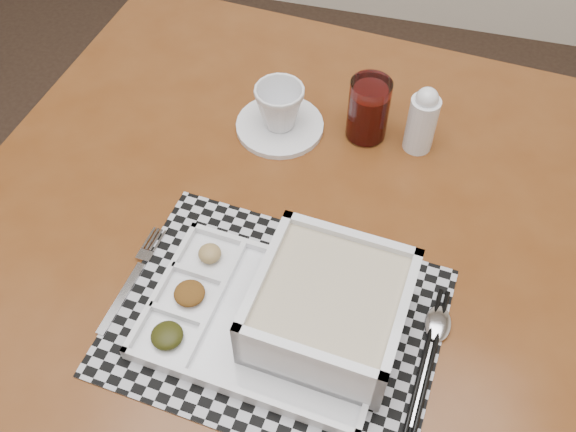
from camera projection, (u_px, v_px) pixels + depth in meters
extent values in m
cube|color=#572A0F|center=(298.00, 260.00, 0.96)|extent=(1.18, 1.18, 0.04)
cylinder|color=#572A0F|center=(181.00, 147.00, 1.66)|extent=(0.05, 0.05, 0.77)
cylinder|color=#572A0F|center=(568.00, 252.00, 1.46)|extent=(0.05, 0.05, 0.77)
cube|color=#572A0F|center=(375.00, 95.00, 1.28)|extent=(0.93, 0.12, 0.09)
cube|color=#572A0F|center=(44.00, 204.00, 1.11)|extent=(0.12, 0.93, 0.09)
cube|color=#A9A9B1|center=(277.00, 321.00, 0.87)|extent=(0.46, 0.37, 0.00)
cube|color=white|center=(267.00, 323.00, 0.86)|extent=(0.34, 0.25, 0.01)
cube|color=white|center=(294.00, 257.00, 0.91)|extent=(0.32, 0.04, 0.01)
cube|color=white|center=(236.00, 391.00, 0.79)|extent=(0.32, 0.04, 0.01)
cube|color=white|center=(162.00, 285.00, 0.89)|extent=(0.03, 0.22, 0.01)
cube|color=white|center=(380.00, 356.00, 0.82)|extent=(0.03, 0.22, 0.01)
cube|color=white|center=(215.00, 303.00, 0.87)|extent=(0.03, 0.20, 0.01)
cube|color=white|center=(176.00, 314.00, 0.86)|extent=(0.08, 0.02, 0.01)
cube|color=white|center=(197.00, 274.00, 0.90)|extent=(0.08, 0.02, 0.01)
ellipsoid|color=black|center=(167.00, 335.00, 0.84)|extent=(0.04, 0.04, 0.02)
ellipsoid|color=#44200B|center=(189.00, 293.00, 0.88)|extent=(0.04, 0.04, 0.02)
ellipsoid|color=olive|center=(210.00, 253.00, 0.91)|extent=(0.03, 0.03, 0.02)
cube|color=white|center=(328.00, 321.00, 0.85)|extent=(0.21, 0.21, 0.01)
cube|color=white|center=(350.00, 252.00, 0.87)|extent=(0.19, 0.03, 0.09)
cube|color=white|center=(307.00, 368.00, 0.77)|extent=(0.19, 0.03, 0.09)
cube|color=white|center=(265.00, 286.00, 0.84)|extent=(0.03, 0.19, 0.09)
cube|color=white|center=(398.00, 328.00, 0.80)|extent=(0.03, 0.19, 0.09)
cube|color=#BDB08C|center=(330.00, 308.00, 0.82)|extent=(0.18, 0.18, 0.08)
cube|color=silver|center=(120.00, 297.00, 0.89)|extent=(0.02, 0.12, 0.00)
cube|color=silver|center=(145.00, 255.00, 0.93)|extent=(0.02, 0.02, 0.00)
cube|color=silver|center=(149.00, 238.00, 0.95)|extent=(0.01, 0.04, 0.00)
cube|color=silver|center=(153.00, 239.00, 0.95)|extent=(0.01, 0.04, 0.00)
cube|color=silver|center=(156.00, 240.00, 0.95)|extent=(0.01, 0.04, 0.00)
cube|color=silver|center=(160.00, 241.00, 0.95)|extent=(0.01, 0.04, 0.00)
cube|color=silver|center=(423.00, 384.00, 0.81)|extent=(0.02, 0.12, 0.00)
ellipsoid|color=silver|center=(438.00, 323.00, 0.86)|extent=(0.04, 0.06, 0.01)
cylinder|color=black|center=(422.00, 366.00, 0.83)|extent=(0.03, 0.24, 0.01)
cylinder|color=black|center=(430.00, 368.00, 0.82)|extent=(0.03, 0.24, 0.01)
cylinder|color=white|center=(280.00, 126.00, 1.10)|extent=(0.15, 0.15, 0.01)
imported|color=white|center=(280.00, 107.00, 1.06)|extent=(0.11, 0.11, 0.08)
cylinder|color=white|center=(368.00, 110.00, 1.05)|extent=(0.07, 0.07, 0.11)
cylinder|color=#430605|center=(368.00, 115.00, 1.06)|extent=(0.06, 0.06, 0.09)
cylinder|color=white|center=(421.00, 124.00, 1.03)|extent=(0.05, 0.05, 0.10)
sphere|color=white|center=(427.00, 98.00, 0.99)|extent=(0.04, 0.04, 0.04)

